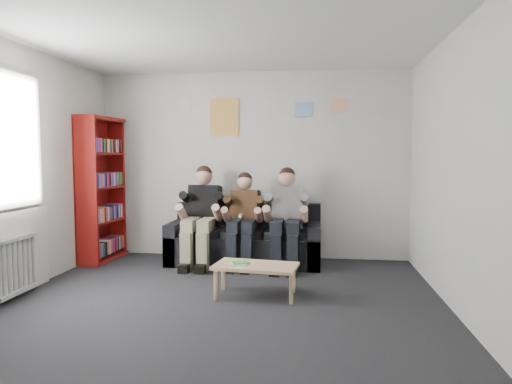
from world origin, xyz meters
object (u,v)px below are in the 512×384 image
at_px(sofa, 245,242).
at_px(coffee_table, 256,268).
at_px(person_left, 201,216).
at_px(person_middle, 243,220).
at_px(person_right, 286,218).
at_px(bookshelf, 102,189).

relative_size(sofa, coffee_table, 2.41).
relative_size(sofa, person_left, 1.54).
bearing_deg(person_middle, person_right, 5.43).
distance_m(bookshelf, person_right, 2.64).
xyz_separation_m(sofa, bookshelf, (-2.03, -0.11, 0.73)).
bearing_deg(bookshelf, person_middle, 2.17).
relative_size(bookshelf, person_middle, 1.61).
bearing_deg(sofa, bookshelf, -176.84).
distance_m(sofa, bookshelf, 2.16).
xyz_separation_m(sofa, person_middle, (-0.00, -0.19, 0.34)).
bearing_deg(person_right, person_middle, 175.05).
height_order(sofa, person_left, person_left).
distance_m(person_left, person_right, 1.16).
bearing_deg(person_right, bookshelf, 173.54).
bearing_deg(person_left, person_right, 2.99).
bearing_deg(sofa, person_middle, -90.00).
bearing_deg(person_right, person_left, 175.45).
distance_m(sofa, person_left, 0.72).
distance_m(coffee_table, person_middle, 1.42).
xyz_separation_m(bookshelf, coffee_table, (2.39, -1.42, -0.71)).
xyz_separation_m(coffee_table, person_left, (-0.93, 1.34, 0.36)).
bearing_deg(person_right, sofa, 156.64).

